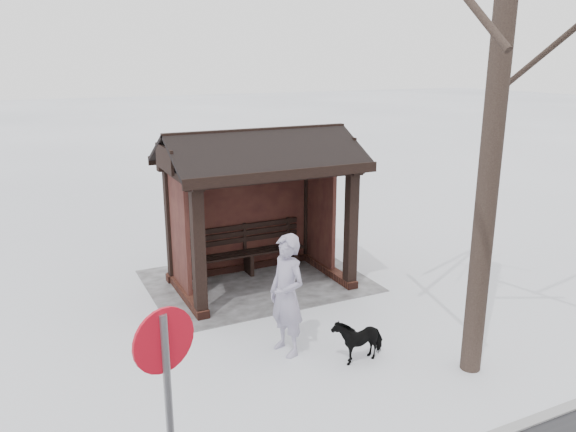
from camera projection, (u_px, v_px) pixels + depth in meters
The scene contains 6 objects.
ground at pixel (261, 284), 11.13m from camera, with size 120.00×120.00×0.00m, color white.
trampled_patch at pixel (257, 281), 11.30m from camera, with size 4.20×3.20×0.02m, color #939398.
bus_shelter at pixel (256, 176), 10.69m from camera, with size 3.60×2.40×3.09m.
pedestrian at pixel (287, 295), 8.32m from camera, with size 0.68×0.45×1.87m, color #968FA7.
dog at pixel (358, 338), 8.31m from camera, with size 0.35×0.77×0.65m, color black.
road_sign at pixel (167, 377), 4.82m from camera, with size 0.57×0.22×2.32m.
Camera 1 is at (4.02, 9.56, 4.31)m, focal length 35.00 mm.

